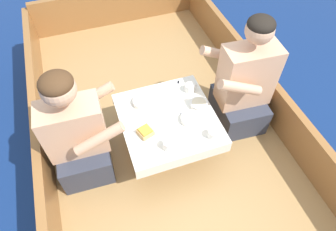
{
  "coord_description": "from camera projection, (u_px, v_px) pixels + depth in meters",
  "views": [
    {
      "loc": [
        -0.45,
        -1.37,
        2.4
      ],
      "look_at": [
        0.0,
        -0.08,
        0.73
      ],
      "focal_mm": 32.0,
      "sensor_mm": 36.0,
      "label": 1
    }
  ],
  "objects": [
    {
      "name": "person_port",
      "position": [
        78.0,
        135.0,
        2.04
      ],
      "size": [
        0.53,
        0.46,
        0.94
      ],
      "rotation": [
        0.0,
        0.0,
        -0.04
      ],
      "color": "#333847",
      "rests_on": "boat_deck"
    },
    {
      "name": "bow_coaming",
      "position": [
        115.0,
        6.0,
        3.39
      ],
      "size": [
        1.8,
        0.06,
        0.41
      ],
      "primitive_type": "cube",
      "color": "#936033",
      "rests_on": "boat_deck"
    },
    {
      "name": "utensil_knife_starboard",
      "position": [
        180.0,
        112.0,
        2.2
      ],
      "size": [
        0.08,
        0.16,
        0.0
      ],
      "rotation": [
        0.0,
        0.0,
        1.96
      ],
      "color": "silver",
      "rests_on": "cockpit_table"
    },
    {
      "name": "utensil_knife_port",
      "position": [
        160.0,
        91.0,
        2.33
      ],
      "size": [
        0.17,
        0.05,
        0.0
      ],
      "rotation": [
        0.0,
        0.0,
        2.89
      ],
      "color": "silver",
      "rests_on": "cockpit_table"
    },
    {
      "name": "utensil_fork_starboard",
      "position": [
        178.0,
        87.0,
        2.37
      ],
      "size": [
        0.08,
        0.17,
        0.0
      ],
      "rotation": [
        0.0,
        0.0,
        1.18
      ],
      "color": "silver",
      "rests_on": "cockpit_table"
    },
    {
      "name": "bowl_starboard_near",
      "position": [
        199.0,
        104.0,
        2.23
      ],
      "size": [
        0.13,
        0.13,
        0.04
      ],
      "color": "white",
      "rests_on": "cockpit_table"
    },
    {
      "name": "plate_sandwich",
      "position": [
        146.0,
        134.0,
        2.07
      ],
      "size": [
        0.18,
        0.18,
        0.01
      ],
      "color": "white",
      "rests_on": "cockpit_table"
    },
    {
      "name": "coffee_cup_port",
      "position": [
        190.0,
        88.0,
        2.32
      ],
      "size": [
        0.1,
        0.08,
        0.07
      ],
      "color": "white",
      "rests_on": "cockpit_table"
    },
    {
      "name": "coffee_cup_center",
      "position": [
        213.0,
        134.0,
        2.04
      ],
      "size": [
        0.1,
        0.07,
        0.06
      ],
      "color": "white",
      "rests_on": "cockpit_table"
    },
    {
      "name": "bowl_center_far",
      "position": [
        143.0,
        102.0,
        2.24
      ],
      "size": [
        0.14,
        0.14,
        0.04
      ],
      "color": "white",
      "rests_on": "cockpit_table"
    },
    {
      "name": "sandwich",
      "position": [
        145.0,
        132.0,
        2.05
      ],
      "size": [
        0.12,
        0.12,
        0.05
      ],
      "rotation": [
        0.0,
        0.0,
        0.33
      ],
      "color": "tan",
      "rests_on": "plate_sandwich"
    },
    {
      "name": "coffee_cup_starboard",
      "position": [
        169.0,
        145.0,
        1.98
      ],
      "size": [
        0.1,
        0.07,
        0.07
      ],
      "color": "white",
      "rests_on": "cockpit_table"
    },
    {
      "name": "plate_bread",
      "position": [
        163.0,
        118.0,
        2.16
      ],
      "size": [
        0.18,
        0.18,
        0.01
      ],
      "color": "white",
      "rests_on": "cockpit_table"
    },
    {
      "name": "boat_deck",
      "position": [
        165.0,
        148.0,
        2.63
      ],
      "size": [
        1.92,
        3.58,
        0.35
      ],
      "primitive_type": "cube",
      "color": "#A87F4C",
      "rests_on": "ground_plane"
    },
    {
      "name": "gunwale_starboard",
      "position": [
        268.0,
        96.0,
        2.55
      ],
      "size": [
        0.06,
        3.58,
        0.35
      ],
      "primitive_type": "cube",
      "color": "#936033",
      "rests_on": "boat_deck"
    },
    {
      "name": "person_starboard",
      "position": [
        244.0,
        86.0,
        2.31
      ],
      "size": [
        0.54,
        0.47,
        1.01
      ],
      "rotation": [
        0.0,
        0.0,
        3.07
      ],
      "color": "#333847",
      "rests_on": "boat_deck"
    },
    {
      "name": "bowl_port_near",
      "position": [
        191.0,
        119.0,
        2.14
      ],
      "size": [
        0.14,
        0.14,
        0.04
      ],
      "color": "white",
      "rests_on": "cockpit_table"
    },
    {
      "name": "gunwale_port",
      "position": [
        43.0,
        157.0,
        2.17
      ],
      "size": [
        0.06,
        3.58,
        0.35
      ],
      "primitive_type": "cube",
      "color": "#936033",
      "rests_on": "boat_deck"
    },
    {
      "name": "cockpit_table",
      "position": [
        168.0,
        120.0,
        2.2
      ],
      "size": [
        0.68,
        0.71,
        0.36
      ],
      "color": "#B2B2B7",
      "rests_on": "boat_deck"
    },
    {
      "name": "ground_plane",
      "position": [
        165.0,
        159.0,
        2.77
      ],
      "size": [
        60.0,
        60.0,
        0.0
      ],
      "primitive_type": "plane",
      "color": "navy"
    }
  ]
}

